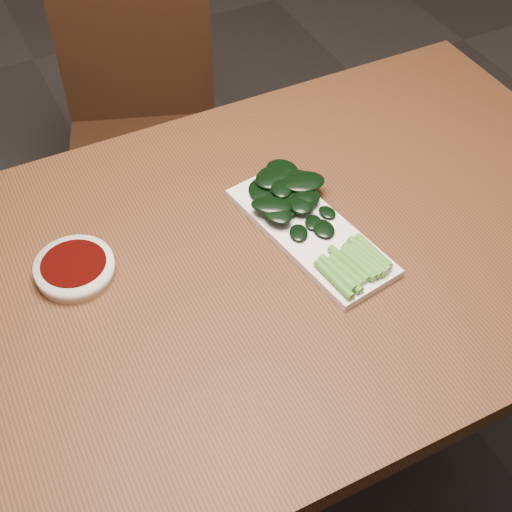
{
  "coord_description": "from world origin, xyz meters",
  "views": [
    {
      "loc": [
        -0.33,
        -0.7,
        1.61
      ],
      "look_at": [
        0.02,
        -0.01,
        0.76
      ],
      "focal_mm": 50.0,
      "sensor_mm": 36.0,
      "label": 1
    }
  ],
  "objects_px": {
    "table": "(246,289)",
    "serving_plate": "(310,231)",
    "gai_lan": "(303,207)",
    "chair_far": "(143,127)",
    "sauce_bowl": "(75,268)"
  },
  "relations": [
    {
      "from": "table",
      "to": "serving_plate",
      "type": "height_order",
      "value": "serving_plate"
    },
    {
      "from": "chair_far",
      "to": "sauce_bowl",
      "type": "height_order",
      "value": "chair_far"
    },
    {
      "from": "table",
      "to": "chair_far",
      "type": "xyz_separation_m",
      "value": [
        0.07,
        0.75,
        -0.19
      ]
    },
    {
      "from": "chair_far",
      "to": "gai_lan",
      "type": "distance_m",
      "value": 0.76
    },
    {
      "from": "table",
      "to": "serving_plate",
      "type": "bearing_deg",
      "value": 2.64
    },
    {
      "from": "sauce_bowl",
      "to": "gai_lan",
      "type": "bearing_deg",
      "value": -7.18
    },
    {
      "from": "sauce_bowl",
      "to": "serving_plate",
      "type": "xyz_separation_m",
      "value": [
        0.38,
        -0.09,
        -0.01
      ]
    },
    {
      "from": "gai_lan",
      "to": "sauce_bowl",
      "type": "bearing_deg",
      "value": 172.82
    },
    {
      "from": "sauce_bowl",
      "to": "gai_lan",
      "type": "height_order",
      "value": "gai_lan"
    },
    {
      "from": "table",
      "to": "serving_plate",
      "type": "distance_m",
      "value": 0.15
    },
    {
      "from": "serving_plate",
      "to": "gai_lan",
      "type": "distance_m",
      "value": 0.05
    },
    {
      "from": "gai_lan",
      "to": "chair_far",
      "type": "bearing_deg",
      "value": 95.01
    },
    {
      "from": "sauce_bowl",
      "to": "serving_plate",
      "type": "relative_size",
      "value": 0.37
    },
    {
      "from": "serving_plate",
      "to": "gai_lan",
      "type": "height_order",
      "value": "gai_lan"
    },
    {
      "from": "table",
      "to": "serving_plate",
      "type": "xyz_separation_m",
      "value": [
        0.12,
        0.01,
        0.08
      ]
    }
  ]
}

